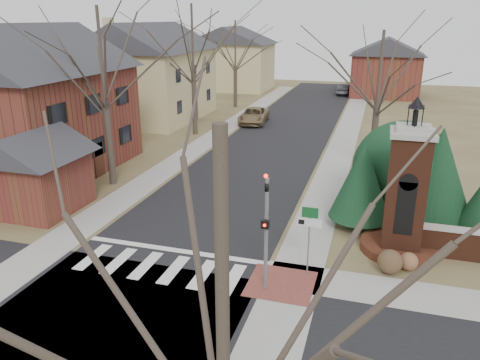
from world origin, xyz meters
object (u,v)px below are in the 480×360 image
(brick_gate_monument, at_px, (405,203))
(pickup_truck, at_px, (254,116))
(traffic_signal_pole, at_px, (266,223))
(distant_car, at_px, (344,89))
(sign_post, at_px, (309,228))

(brick_gate_monument, height_order, pickup_truck, brick_gate_monument)
(traffic_signal_pole, relative_size, brick_gate_monument, 0.69)
(pickup_truck, bearing_deg, brick_gate_monument, -66.36)
(brick_gate_monument, bearing_deg, distant_car, 97.91)
(brick_gate_monument, bearing_deg, sign_post, -138.58)
(pickup_truck, distance_m, distant_car, 20.77)
(sign_post, distance_m, distant_car, 45.33)
(traffic_signal_pole, height_order, brick_gate_monument, brick_gate_monument)
(pickup_truck, relative_size, distant_car, 1.22)
(traffic_signal_pole, xyz_separation_m, sign_post, (1.29, 1.41, -0.64))
(brick_gate_monument, height_order, distant_car, brick_gate_monument)
(sign_post, relative_size, pickup_truck, 0.55)
(traffic_signal_pole, bearing_deg, brick_gate_monument, 43.24)
(sign_post, relative_size, distant_car, 0.67)
(distant_car, bearing_deg, sign_post, 95.59)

